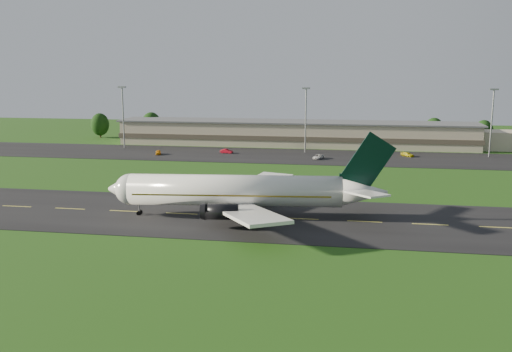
% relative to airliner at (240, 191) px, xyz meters
% --- Properties ---
extents(ground, '(360.00, 360.00, 0.00)m').
position_rel_airliner_xyz_m(ground, '(0.17, -0.09, -4.66)').
color(ground, '#1B4110').
rests_on(ground, ground).
extents(taxiway, '(220.00, 30.00, 0.10)m').
position_rel_airliner_xyz_m(taxiway, '(0.17, -0.09, -4.61)').
color(taxiway, black).
rests_on(taxiway, ground).
extents(apron, '(260.00, 30.00, 0.10)m').
position_rel_airliner_xyz_m(apron, '(0.17, 71.91, -4.61)').
color(apron, black).
rests_on(apron, ground).
extents(airliner, '(51.24, 41.94, 15.57)m').
position_rel_airliner_xyz_m(airliner, '(0.00, 0.00, 0.00)').
color(airliner, white).
rests_on(airliner, ground).
extents(terminal, '(145.00, 16.00, 8.40)m').
position_rel_airliner_xyz_m(terminal, '(6.57, 96.09, -0.67)').
color(terminal, '#C5B196').
rests_on(terminal, ground).
extents(light_mast_west, '(2.40, 1.20, 20.35)m').
position_rel_airliner_xyz_m(light_mast_west, '(-54.83, 79.91, 8.08)').
color(light_mast_west, gray).
rests_on(light_mast_west, ground).
extents(light_mast_centre, '(2.40, 1.20, 20.35)m').
position_rel_airliner_xyz_m(light_mast_centre, '(5.17, 79.91, 8.08)').
color(light_mast_centre, gray).
rests_on(light_mast_centre, ground).
extents(light_mast_east, '(2.40, 1.20, 20.35)m').
position_rel_airliner_xyz_m(light_mast_east, '(60.17, 79.91, 8.08)').
color(light_mast_east, gray).
rests_on(light_mast_east, ground).
extents(tree_line, '(197.38, 8.93, 11.01)m').
position_rel_airliner_xyz_m(tree_line, '(30.52, 105.86, 0.43)').
color(tree_line, black).
rests_on(tree_line, ground).
extents(service_vehicle_a, '(2.77, 4.21, 1.33)m').
position_rel_airliner_xyz_m(service_vehicle_a, '(-39.00, 68.00, -3.90)').
color(service_vehicle_a, orange).
rests_on(service_vehicle_a, apron).
extents(service_vehicle_b, '(4.08, 1.98, 1.29)m').
position_rel_airliner_xyz_m(service_vehicle_b, '(-18.87, 74.06, -3.92)').
color(service_vehicle_b, '#A90B1C').
rests_on(service_vehicle_b, apron).
extents(service_vehicle_c, '(3.46, 5.08, 1.29)m').
position_rel_airliner_xyz_m(service_vehicle_c, '(10.01, 67.53, -3.92)').
color(service_vehicle_c, silver).
rests_on(service_vehicle_c, apron).
extents(service_vehicle_d, '(4.26, 4.22, 1.24)m').
position_rel_airliner_xyz_m(service_vehicle_d, '(36.19, 76.66, -3.94)').
color(service_vehicle_d, '#BFB10B').
rests_on(service_vehicle_d, apron).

